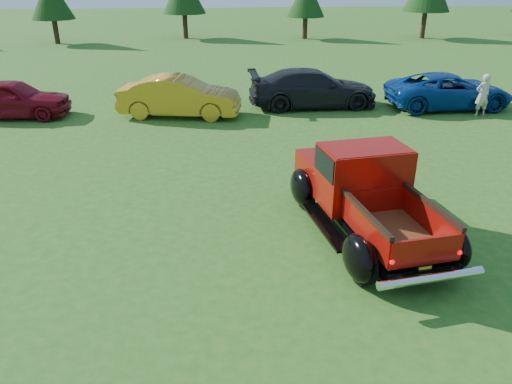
% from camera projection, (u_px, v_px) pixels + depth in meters
% --- Properties ---
extents(ground, '(120.00, 120.00, 0.00)m').
position_uv_depth(ground, '(273.00, 241.00, 10.26)').
color(ground, '#275C1A').
rests_on(ground, ground).
extents(pickup_truck, '(2.91, 5.12, 1.82)m').
position_uv_depth(pickup_truck, '(361.00, 190.00, 10.51)').
color(pickup_truck, black).
rests_on(pickup_truck, ground).
extents(show_car_red, '(4.21, 1.88, 1.41)m').
position_uv_depth(show_car_red, '(11.00, 98.00, 18.28)').
color(show_car_red, maroon).
rests_on(show_car_red, ground).
extents(show_car_yellow, '(4.64, 2.29, 1.46)m').
position_uv_depth(show_car_yellow, '(180.00, 97.00, 18.41)').
color(show_car_yellow, orange).
rests_on(show_car_yellow, ground).
extents(show_car_grey, '(5.09, 2.17, 1.46)m').
position_uv_depth(show_car_grey, '(313.00, 88.00, 19.65)').
color(show_car_grey, black).
rests_on(show_car_grey, ground).
extents(show_car_blue, '(4.87, 2.33, 1.34)m').
position_uv_depth(show_car_blue, '(449.00, 91.00, 19.50)').
color(show_car_blue, navy).
rests_on(show_car_blue, ground).
extents(spectator, '(0.61, 0.44, 1.57)m').
position_uv_depth(spectator, '(483.00, 95.00, 18.38)').
color(spectator, '#BAB3A1').
rests_on(spectator, ground).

